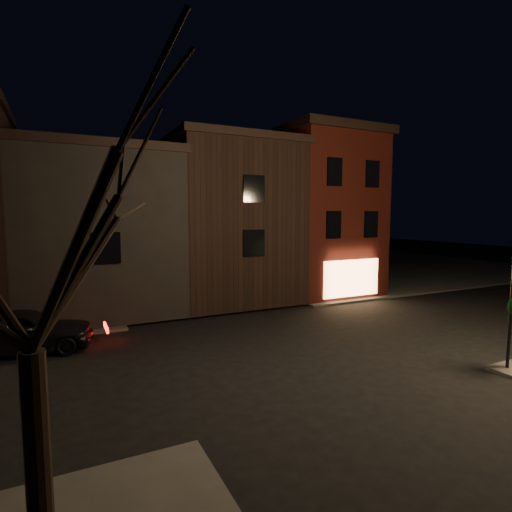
{
  "coord_description": "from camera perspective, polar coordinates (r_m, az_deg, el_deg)",
  "views": [
    {
      "loc": [
        -7.57,
        -13.21,
        5.15
      ],
      "look_at": [
        0.9,
        4.0,
        3.2
      ],
      "focal_mm": 28.0,
      "sensor_mm": 36.0,
      "label": 1
    }
  ],
  "objects": [
    {
      "name": "ground",
      "position": [
        16.08,
        3.49,
        -12.89
      ],
      "size": [
        120.0,
        120.0,
        0.0
      ],
      "primitive_type": "plane",
      "color": "black",
      "rests_on": "ground"
    },
    {
      "name": "sidewalk_far_right",
      "position": [
        43.47,
        13.38,
        -1.08
      ],
      "size": [
        30.0,
        30.0,
        0.12
      ],
      "primitive_type": "cube",
      "color": "#2D2B28",
      "rests_on": "ground"
    },
    {
      "name": "corner_building",
      "position": [
        27.52,
        8.29,
        6.26
      ],
      "size": [
        6.5,
        8.5,
        10.5
      ],
      "color": "#4A130D",
      "rests_on": "ground"
    },
    {
      "name": "row_building_a",
      "position": [
        25.39,
        -5.31,
        5.06
      ],
      "size": [
        7.3,
        10.3,
        9.4
      ],
      "color": "black",
      "rests_on": "ground"
    },
    {
      "name": "row_building_b",
      "position": [
        23.8,
        -21.86,
        3.42
      ],
      "size": [
        7.8,
        10.3,
        8.4
      ],
      "color": "black",
      "rests_on": "ground"
    },
    {
      "name": "bare_tree_left",
      "position": [
        6.23,
        -30.42,
        7.64
      ],
      "size": [
        5.6,
        5.6,
        7.5
      ],
      "color": "black",
      "rests_on": "sidewalk_near_left"
    },
    {
      "name": "parked_car_a",
      "position": [
        17.56,
        -30.52,
        -9.18
      ],
      "size": [
        5.22,
        2.65,
        1.71
      ],
      "primitive_type": "imported",
      "rotation": [
        0.0,
        0.0,
        1.44
      ],
      "color": "black",
      "rests_on": "ground"
    }
  ]
}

